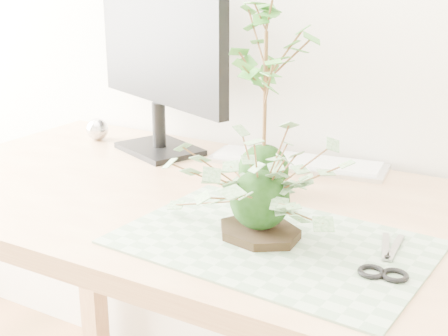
{
  "coord_description": "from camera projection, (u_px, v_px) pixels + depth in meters",
  "views": [
    {
      "loc": [
        0.52,
        0.25,
        1.18
      ],
      "look_at": [
        0.0,
        1.14,
        0.84
      ],
      "focal_mm": 50.0,
      "sensor_mm": 36.0,
      "label": 1
    }
  ],
  "objects": [
    {
      "name": "keyboard",
      "position": [
        297.0,
        162.0,
        1.43
      ],
      "size": [
        0.42,
        0.17,
        0.02
      ],
      "rotation": [
        0.0,
        0.0,
        0.13
      ],
      "color": "silver",
      "rests_on": "desk"
    },
    {
      "name": "monitor",
      "position": [
        158.0,
        47.0,
        1.46
      ],
      "size": [
        0.47,
        0.22,
        0.44
      ],
      "rotation": [
        0.0,
        0.0,
        -0.39
      ],
      "color": "black",
      "rests_on": "desk"
    },
    {
      "name": "desk",
      "position": [
        270.0,
        252.0,
        1.2
      ],
      "size": [
        1.6,
        0.7,
        0.74
      ],
      "color": "tan",
      "rests_on": "ground_plane"
    },
    {
      "name": "cutting_mat",
      "position": [
        273.0,
        242.0,
        1.03
      ],
      "size": [
        0.52,
        0.36,
        0.0
      ],
      "primitive_type": "cube",
      "rotation": [
        0.0,
        0.0,
        -0.06
      ],
      "color": "slate",
      "rests_on": "desk"
    },
    {
      "name": "maple_kokedama",
      "position": [
        266.0,
        45.0,
        1.16
      ],
      "size": [
        0.25,
        0.25,
        0.42
      ],
      "rotation": [
        0.0,
        0.0,
        -0.12
      ],
      "color": "black",
      "rests_on": "desk"
    },
    {
      "name": "stone_dish",
      "position": [
        259.0,
        232.0,
        1.04
      ],
      "size": [
        0.18,
        0.18,
        0.01
      ],
      "primitive_type": "cylinder",
      "rotation": [
        0.0,
        0.0,
        -0.2
      ],
      "color": "black",
      "rests_on": "cutting_mat"
    },
    {
      "name": "scissors",
      "position": [
        382.0,
        267.0,
        0.93
      ],
      "size": [
        0.08,
        0.17,
        0.01
      ],
      "rotation": [
        0.0,
        0.0,
        0.17
      ],
      "color": "gray",
      "rests_on": "cutting_mat"
    },
    {
      "name": "foil_ball",
      "position": [
        97.0,
        129.0,
        1.62
      ],
      "size": [
        0.06,
        0.06,
        0.06
      ],
      "primitive_type": "sphere",
      "color": "silver",
      "rests_on": "desk"
    },
    {
      "name": "ivy_kokedama",
      "position": [
        260.0,
        173.0,
        1.01
      ],
      "size": [
        0.32,
        0.32,
        0.2
      ],
      "rotation": [
        0.0,
        0.0,
        -0.14
      ],
      "color": "black",
      "rests_on": "stone_dish"
    }
  ]
}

